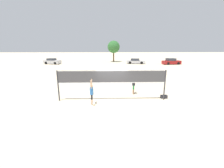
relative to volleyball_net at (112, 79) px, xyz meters
name	(u,v)px	position (x,y,z in m)	size (l,w,h in m)	color
ground_plane	(112,100)	(0.00, 0.00, -1.83)	(200.00, 200.00, 0.00)	beige
volleyball_net	(112,79)	(0.00, 0.00, 0.00)	(8.81, 0.11, 2.51)	#38383D
player_spiker	(92,92)	(-1.58, -0.90, -0.80)	(0.28, 0.68, 1.96)	tan
player_blocker	(134,83)	(2.06, 1.58, -0.74)	(0.28, 0.70, 2.07)	#8C664C
volleyball	(94,104)	(-1.42, -1.11, -1.71)	(0.23, 0.23, 0.23)	silver
gear_bag	(164,97)	(4.49, 0.29, -1.68)	(0.55, 0.27, 0.28)	#2D2D33
parked_car_near	(52,61)	(-14.23, 26.47, -1.18)	(4.35, 2.67, 1.42)	#B7B7BC
parked_car_mid	(171,62)	(15.38, 24.74, -1.16)	(4.57, 2.47, 1.50)	maroon
parked_car_far	(136,61)	(6.92, 26.56, -1.24)	(4.95, 2.75, 1.30)	#B7B7BC
tree_left_cluster	(114,47)	(1.43, 31.48, 2.32)	(3.42, 3.42, 5.89)	#4C3823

